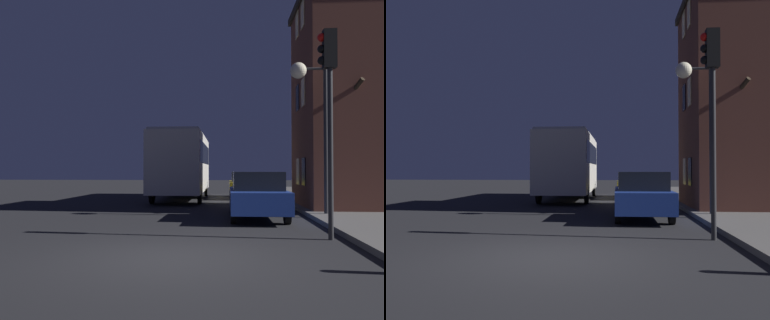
# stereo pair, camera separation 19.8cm
# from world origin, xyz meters

# --- Properties ---
(ground_plane) EXTENTS (120.00, 120.00, 0.00)m
(ground_plane) POSITION_xyz_m (0.00, 0.00, 0.00)
(ground_plane) COLOR black
(brick_building) EXTENTS (4.08, 5.29, 8.60)m
(brick_building) POSITION_xyz_m (5.99, 10.02, 4.46)
(brick_building) COLOR brown
(brick_building) RESTS_ON sidewalk
(streetlamp) EXTENTS (1.25, 0.55, 5.13)m
(streetlamp) POSITION_xyz_m (3.79, 6.86, 4.16)
(streetlamp) COLOR #28282B
(streetlamp) RESTS_ON sidewalk
(traffic_light) EXTENTS (0.43, 0.24, 4.88)m
(traffic_light) POSITION_xyz_m (3.37, 2.23, 3.47)
(traffic_light) COLOR #28282B
(traffic_light) RESTS_ON ground
(bare_tree) EXTENTS (1.56, 2.32, 5.08)m
(bare_tree) POSITION_xyz_m (5.06, 8.40, 2.51)
(bare_tree) COLOR #2D2319
(bare_tree) RESTS_ON sidewalk
(bus) EXTENTS (2.49, 9.63, 3.54)m
(bus) POSITION_xyz_m (-1.40, 15.49, 2.11)
(bus) COLOR beige
(bus) RESTS_ON ground
(car_near_lane) EXTENTS (1.76, 4.75, 1.55)m
(car_near_lane) POSITION_xyz_m (2.01, 6.48, 0.80)
(car_near_lane) COLOR navy
(car_near_lane) RESTS_ON ground
(car_mid_lane) EXTENTS (1.86, 4.51, 1.50)m
(car_mid_lane) POSITION_xyz_m (2.12, 16.83, 0.80)
(car_mid_lane) COLOR olive
(car_mid_lane) RESTS_ON ground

